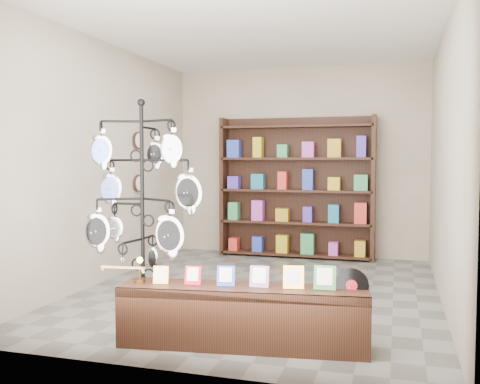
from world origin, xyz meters
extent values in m
plane|color=slate|center=(0.00, 0.00, 0.00)|extent=(5.00, 5.00, 0.00)
plane|color=#BFAF9A|center=(0.00, 2.50, 1.50)|extent=(4.00, 0.00, 4.00)
plane|color=#BFAF9A|center=(0.00, -2.50, 1.50)|extent=(4.00, 0.00, 4.00)
plane|color=#BFAF9A|center=(-2.00, 0.00, 1.50)|extent=(0.00, 5.00, 5.00)
plane|color=#BFAF9A|center=(2.00, 0.00, 1.50)|extent=(0.00, 5.00, 5.00)
plane|color=white|center=(0.00, 0.00, 3.00)|extent=(5.00, 5.00, 0.00)
cylinder|color=black|center=(-0.60, -1.78, 0.01)|extent=(0.43, 0.43, 0.03)
cylinder|color=black|center=(-0.60, -1.78, 1.00)|extent=(0.04, 0.04, 2.00)
sphere|color=black|center=(-0.60, -1.78, 2.02)|extent=(0.07, 0.07, 0.07)
ellipsoid|color=silver|center=(-0.61, -1.57, 0.63)|extent=(0.11, 0.04, 0.21)
cube|color=tan|center=(-0.64, -2.07, 0.64)|extent=(0.38, 0.06, 0.04)
cube|color=black|center=(0.33, -1.86, 0.25)|extent=(2.06, 0.67, 0.50)
cube|color=gold|center=(-0.35, -1.95, 0.57)|extent=(0.13, 0.06, 0.15)
cube|color=red|center=(-0.08, -1.91, 0.57)|extent=(0.14, 0.07, 0.16)
cube|color=#263FA5|center=(0.19, -1.88, 0.58)|extent=(0.15, 0.07, 0.17)
cube|color=#E54C33|center=(0.47, -1.84, 0.58)|extent=(0.16, 0.07, 0.17)
cube|color=gold|center=(0.74, -1.80, 0.59)|extent=(0.17, 0.08, 0.18)
cube|color=#337233|center=(0.98, -1.77, 0.59)|extent=(0.18, 0.08, 0.19)
cylinder|color=black|center=(1.19, -1.70, 0.53)|extent=(0.28, 0.10, 0.27)
cylinder|color=red|center=(1.19, -1.70, 0.53)|extent=(0.09, 0.04, 0.09)
cylinder|color=#432B13|center=(-0.54, -1.97, 0.51)|extent=(0.09, 0.09, 0.04)
cylinder|color=#432B13|center=(-0.54, -1.97, 0.60)|extent=(0.02, 0.02, 0.13)
sphere|color=#FFBF59|center=(-0.54, -1.97, 0.69)|extent=(0.05, 0.05, 0.05)
cube|color=black|center=(0.00, 2.44, 1.10)|extent=(2.40, 0.04, 2.20)
cube|color=black|center=(-1.18, 2.28, 1.10)|extent=(0.06, 0.36, 2.20)
cube|color=black|center=(1.18, 2.28, 1.10)|extent=(0.06, 0.36, 2.20)
cube|color=black|center=(0.00, 2.28, 0.05)|extent=(2.36, 0.36, 0.04)
cube|color=black|center=(0.00, 2.28, 0.55)|extent=(2.36, 0.36, 0.03)
cube|color=black|center=(0.00, 2.28, 1.05)|extent=(2.36, 0.36, 0.04)
cube|color=black|center=(0.00, 2.28, 1.55)|extent=(2.36, 0.36, 0.04)
cube|color=black|center=(0.00, 2.28, 2.05)|extent=(2.36, 0.36, 0.04)
cylinder|color=black|center=(-1.97, 0.80, 1.80)|extent=(0.03, 0.24, 0.24)
cylinder|color=black|center=(-1.97, 0.80, 1.20)|extent=(0.03, 0.24, 0.24)
camera|label=1|loc=(1.53, -5.98, 1.52)|focal=40.00mm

